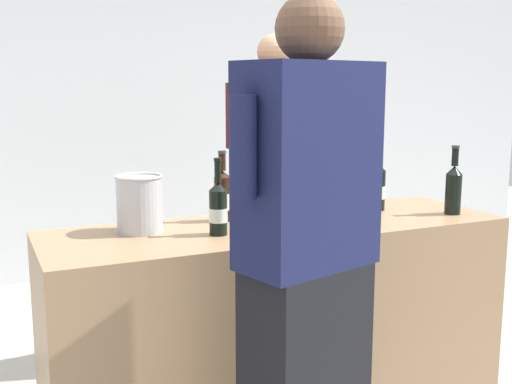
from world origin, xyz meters
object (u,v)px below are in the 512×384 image
object	(u,v)px
wine_bottle_3	(377,187)
wine_bottle_5	(367,196)
wine_bottle_4	(325,188)
wine_bottle_2	(222,195)
person_guest	(306,284)
wine_bottle_1	(305,192)
person_server	(274,201)
ice_bucket	(140,203)
potted_shrub	(308,230)
wine_bottle_6	(218,208)
wine_bottle_0	(453,188)
wine_glass	(292,202)

from	to	relation	value
wine_bottle_3	wine_bottle_5	world-z (taller)	wine_bottle_5
wine_bottle_5	wine_bottle_4	bearing A→B (deg)	103.86
wine_bottle_2	person_guest	bearing A→B (deg)	-92.62
wine_bottle_1	person_server	world-z (taller)	person_server
ice_bucket	person_server	size ratio (longest dim) A/B	0.13
wine_bottle_4	potted_shrub	xyz separation A→B (m)	(0.41, 0.88, -0.43)
wine_bottle_1	person_guest	world-z (taller)	person_guest
wine_bottle_2	ice_bucket	distance (m)	0.39
wine_bottle_2	wine_bottle_6	world-z (taller)	wine_bottle_2
wine_bottle_0	wine_bottle_2	xyz separation A→B (m)	(-1.03, 0.30, -0.01)
wine_bottle_6	potted_shrub	size ratio (longest dim) A/B	0.34
wine_bottle_4	wine_glass	size ratio (longest dim) A/B	1.76
wine_bottle_4	wine_bottle_5	bearing A→B (deg)	-76.14
wine_bottle_5	person_guest	world-z (taller)	person_guest
wine_bottle_2	wine_bottle_5	distance (m)	0.63
wine_bottle_4	potted_shrub	world-z (taller)	wine_bottle_4
wine_bottle_2	wine_bottle_4	xyz separation A→B (m)	(0.48, -0.07, 0.01)
wine_bottle_1	wine_bottle_2	xyz separation A→B (m)	(-0.34, 0.12, -0.01)
wine_bottle_5	person_server	bearing A→B (deg)	91.45
wine_glass	potted_shrub	bearing A→B (deg)	58.12
ice_bucket	person_guest	distance (m)	0.87
wine_bottle_5	wine_bottle_6	distance (m)	0.65
wine_bottle_1	potted_shrub	bearing A→B (deg)	60.04
wine_bottle_2	wine_glass	world-z (taller)	wine_bottle_2
wine_bottle_1	wine_bottle_6	world-z (taller)	wine_bottle_1
wine_bottle_6	person_server	bearing A→B (deg)	50.86
wine_bottle_5	wine_glass	world-z (taller)	wine_bottle_5
person_server	person_guest	xyz separation A→B (m)	(-0.55, -1.37, 0.01)
ice_bucket	potted_shrub	bearing A→B (deg)	34.27
person_server	wine_bottle_6	bearing A→B (deg)	-129.14
wine_bottle_4	wine_bottle_6	bearing A→B (deg)	-164.78
wine_bottle_0	wine_bottle_2	world-z (taller)	wine_bottle_0
ice_bucket	person_server	bearing A→B (deg)	33.22
wine_glass	wine_bottle_2	bearing A→B (deg)	117.53
wine_bottle_4	wine_bottle_2	bearing A→B (deg)	171.23
person_guest	ice_bucket	bearing A→B (deg)	113.79
ice_bucket	potted_shrub	distance (m)	1.59
wine_bottle_0	ice_bucket	distance (m)	1.44
wine_bottle_2	wine_bottle_4	size ratio (longest dim) A/B	0.90
wine_bottle_2	potted_shrub	distance (m)	1.27
wine_bottle_5	wine_bottle_1	bearing A→B (deg)	134.24
wine_bottle_4	wine_bottle_5	distance (m)	0.26
person_server	person_guest	distance (m)	1.48
wine_bottle_6	person_guest	world-z (taller)	person_guest
wine_bottle_6	wine_glass	xyz separation A→B (m)	(0.28, -0.10, 0.02)
wine_bottle_0	potted_shrub	bearing A→B (deg)	97.71
wine_bottle_4	wine_bottle_6	distance (m)	0.61
person_guest	potted_shrub	distance (m)	1.90
wine_bottle_0	wine_bottle_5	size ratio (longest dim) A/B	0.95
wine_glass	person_guest	xyz separation A→B (m)	(-0.21, -0.50, -0.17)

